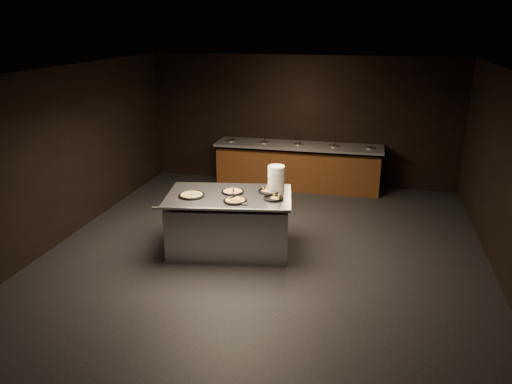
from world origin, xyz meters
TOP-DOWN VIEW (x-y plane):
  - room at (0.00, 0.00)m, footprint 7.02×8.02m
  - salad_bar at (0.00, 3.56)m, footprint 3.70×0.83m
  - serving_counter at (-0.61, 0.09)m, footprint 2.16×1.58m
  - plate_stack at (0.10, 0.42)m, footprint 0.27×0.27m
  - pan_veggie_whole at (-1.17, -0.10)m, footprint 0.42×0.42m
  - pan_cheese_whole at (-0.58, 0.21)m, footprint 0.37×0.37m
  - pan_cheese_slices_a at (-0.00, 0.37)m, footprint 0.37×0.37m
  - pan_cheese_slices_b at (-0.42, -0.19)m, footprint 0.37×0.37m
  - pan_veggie_slices at (0.13, 0.06)m, footprint 0.32×0.32m
  - server_left at (-0.54, 0.14)m, footprint 0.11×0.29m
  - server_right at (-0.37, -0.25)m, footprint 0.33×0.15m

SIDE VIEW (x-z plane):
  - salad_bar at x=0.00m, z-range -0.15..1.03m
  - serving_counter at x=-0.61m, z-range -0.02..0.93m
  - pan_cheese_slices_a at x=0.00m, z-range 0.95..0.99m
  - pan_veggie_slices at x=0.13m, z-range 0.95..0.99m
  - pan_cheese_whole at x=-0.58m, z-range 0.95..0.99m
  - pan_cheese_slices_b at x=-0.42m, z-range 0.95..0.99m
  - pan_veggie_whole at x=-1.17m, z-range 0.95..0.99m
  - server_left at x=-0.54m, z-range 0.95..1.09m
  - server_right at x=-0.37m, z-range 0.95..1.11m
  - plate_stack at x=0.10m, z-range 0.95..1.39m
  - room at x=0.00m, z-range -0.01..2.91m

